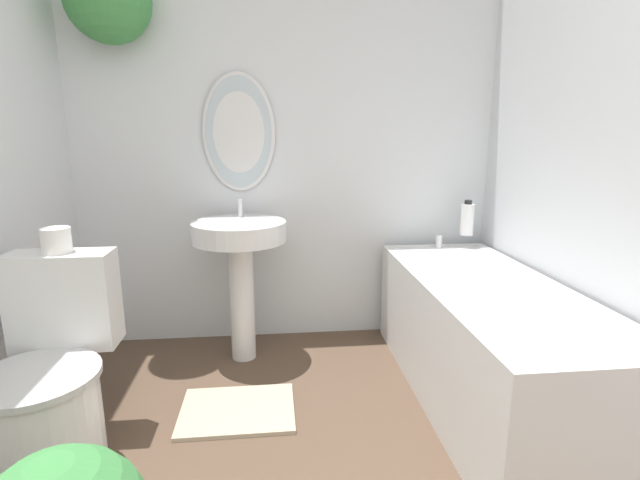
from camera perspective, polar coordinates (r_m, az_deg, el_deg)
wall_back at (r=2.77m, az=-7.53°, el=14.47°), size 2.57×0.43×2.40m
toilet at (r=2.08m, az=-30.38°, el=-15.48°), size 0.43×0.59×0.79m
pedestal_sink at (r=2.56m, az=-9.80°, el=-1.65°), size 0.51×0.51×0.89m
bathtub at (r=2.36m, az=19.84°, el=-11.45°), size 0.63×1.58×0.66m
shampoo_bottle at (r=2.90m, az=17.65°, el=2.51°), size 0.08×0.08×0.21m
bath_mat at (r=2.29m, az=-10.11°, el=-19.93°), size 0.52×0.39×0.02m
toilet_paper_roll at (r=2.09m, az=-29.71°, el=-0.04°), size 0.11×0.11×0.10m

